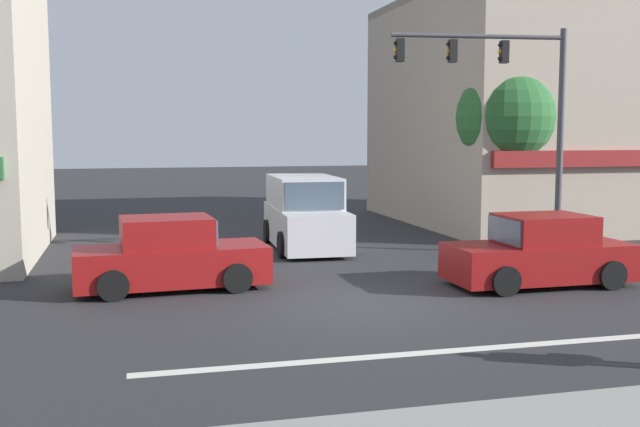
% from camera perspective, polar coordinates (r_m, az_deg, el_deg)
% --- Properties ---
extents(ground_plane, '(120.00, 120.00, 0.00)m').
position_cam_1_polar(ground_plane, '(15.06, 3.00, -6.83)').
color(ground_plane, '#2B2B2D').
extents(lane_marking_stripe, '(9.00, 0.24, 0.01)m').
position_cam_1_polar(lane_marking_stripe, '(11.87, 8.13, -10.45)').
color(lane_marking_stripe, silver).
rests_on(lane_marking_stripe, ground).
extents(building_right_corner, '(11.12, 11.24, 8.44)m').
position_cam_1_polar(building_right_corner, '(30.15, 17.16, 7.49)').
color(building_right_corner, tan).
rests_on(building_right_corner, ground).
extents(street_tree, '(3.07, 3.07, 5.40)m').
position_cam_1_polar(street_tree, '(24.05, 13.95, 7.08)').
color(street_tree, '#4C3823').
rests_on(street_tree, ground).
extents(utility_pole_far_right, '(1.40, 0.22, 8.21)m').
position_cam_1_polar(utility_pole_far_right, '(27.30, 14.95, 7.80)').
color(utility_pole_far_right, brown).
rests_on(utility_pole_far_right, ground).
extents(traffic_light_mast, '(4.87, 0.73, 6.20)m').
position_cam_1_polar(traffic_light_mast, '(21.22, 14.72, 8.45)').
color(traffic_light_mast, '#47474C').
rests_on(traffic_light_mast, ground).
extents(van_approaching_near, '(2.19, 4.67, 2.11)m').
position_cam_1_polar(van_approaching_near, '(21.91, -1.15, -0.06)').
color(van_approaching_near, silver).
rests_on(van_approaching_near, ground).
extents(sedan_crossing_center, '(4.20, 2.07, 1.58)m').
position_cam_1_polar(sedan_crossing_center, '(16.55, -11.31, -3.25)').
color(sedan_crossing_center, maroon).
rests_on(sedan_crossing_center, ground).
extents(sedan_crossing_leftbound, '(4.11, 1.90, 1.58)m').
position_cam_1_polar(sedan_crossing_leftbound, '(17.34, 16.42, -2.96)').
color(sedan_crossing_leftbound, maroon).
rests_on(sedan_crossing_leftbound, ground).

